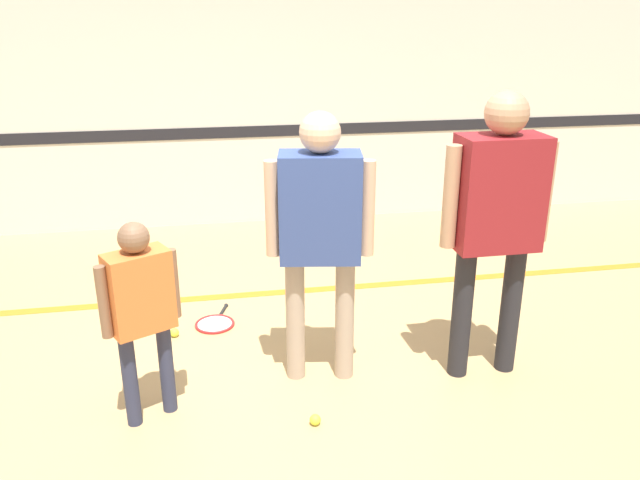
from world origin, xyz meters
TOP-DOWN VIEW (x-y plane):
  - ground_plane at (0.00, 0.00)m, footprint 16.00×16.00m
  - wall_back at (0.00, 3.39)m, footprint 16.00×0.07m
  - floor_stripe at (0.00, 1.42)m, footprint 14.40×0.10m
  - person_instructor at (0.22, 0.11)m, footprint 0.65×0.34m
  - person_student_left at (-0.84, -0.15)m, footprint 0.42×0.32m
  - person_student_right at (1.29, -0.02)m, footprint 0.70×0.29m
  - racket_spare_on_floor at (-0.45, 0.94)m, footprint 0.38×0.51m
  - tennis_ball_near_instructor at (0.10, -0.41)m, footprint 0.07×0.07m
  - tennis_ball_by_spare_racket at (-0.75, 0.80)m, footprint 0.07×0.07m

SIDE VIEW (x-z plane):
  - ground_plane at x=0.00m, z-range 0.00..0.00m
  - floor_stripe at x=0.00m, z-range 0.00..0.01m
  - racket_spare_on_floor at x=-0.45m, z-range -0.01..0.03m
  - tennis_ball_near_instructor at x=0.10m, z-range 0.00..0.07m
  - tennis_ball_by_spare_racket at x=-0.75m, z-range 0.00..0.07m
  - person_student_left at x=-0.84m, z-range 0.14..1.36m
  - person_instructor at x=0.22m, z-range 0.20..1.94m
  - person_student_right at x=1.29m, z-range 0.22..2.06m
  - wall_back at x=0.00m, z-range 0.00..3.20m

